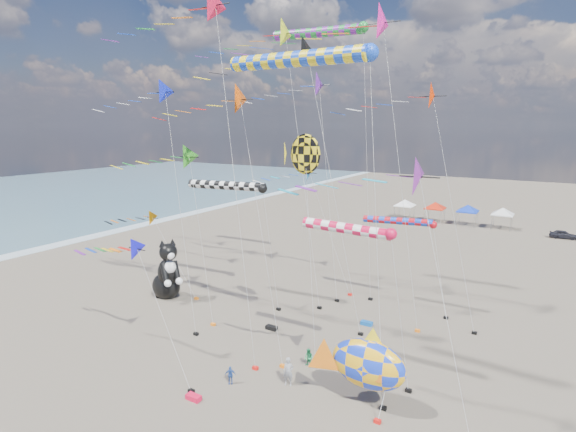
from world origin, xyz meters
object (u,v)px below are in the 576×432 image
Objects in this scene: person_adult at (288,372)px; child_blue at (230,375)px; child_green at (309,358)px; parked_car at (563,234)px; fish_inflatable at (367,364)px; cat_inflatable at (168,268)px.

person_adult is 3.55m from child_blue.
parked_car is at bearing 86.72° from child_green.
parked_car is (9.39, 50.29, -2.04)m from fish_inflatable.
child_green is 1.10× the size of child_blue.
person_adult is 0.52× the size of parked_car.
child_blue is at bearing 159.39° from parked_car.
cat_inflatable is at bearing 164.19° from fish_inflatable.
fish_inflatable is (21.49, -6.09, -0.21)m from cat_inflatable.
child_green is at bearing 161.32° from parked_car.
cat_inflatable is 15.99m from child_blue.
child_blue is (-7.93, -2.09, -2.05)m from fish_inflatable.
fish_inflatable is 3.27× the size of person_adult.
fish_inflatable is 1.69× the size of parked_car.
child_green is at bearing 156.41° from fish_inflatable.
person_adult is at bearing -175.43° from fish_inflatable.
child_green is (16.72, -4.00, -2.20)m from cat_inflatable.
parked_car is at bearing 37.43° from child_blue.
cat_inflatable is 53.97m from parked_car.
person_adult is 2.48m from child_green.
child_blue is (-3.16, -4.17, -0.05)m from child_green.
fish_inflatable reaches higher than child_blue.
cat_inflatable reaches higher than child_green.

